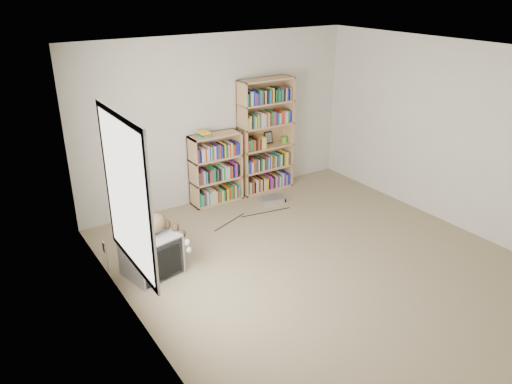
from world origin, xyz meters
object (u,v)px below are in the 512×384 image
crt_tv (151,255)px  bookcase_short (215,171)px  cat (154,227)px  dvd_player (271,200)px  bookcase_tall (265,138)px

crt_tv → bookcase_short: 2.17m
cat → dvd_player: size_ratio=2.10×
cat → bookcase_short: 2.11m
bookcase_tall → dvd_player: 0.99m
crt_tv → bookcase_tall: bookcase_tall is taller
bookcase_tall → crt_tv: bearing=-151.1°
bookcase_short → bookcase_tall: bearing=0.0°
bookcase_tall → dvd_player: size_ratio=5.23×
crt_tv → dvd_player: (2.33, 0.90, -0.21)m
cat → crt_tv: bearing=165.9°
cat → dvd_player: cat is taller
cat → bookcase_tall: (2.48, 1.41, 0.27)m
crt_tv → bookcase_tall: 2.98m
crt_tv → bookcase_tall: (2.55, 1.41, 0.61)m
crt_tv → bookcase_short: size_ratio=0.62×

